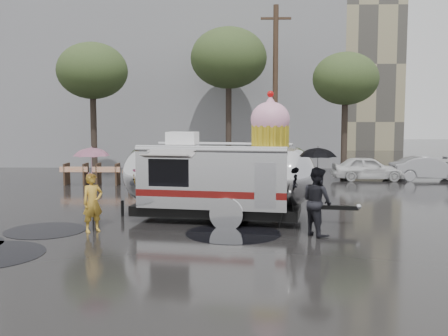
{
  "coord_description": "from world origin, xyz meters",
  "views": [
    {
      "loc": [
        0.48,
        -14.15,
        3.17
      ],
      "look_at": [
        0.08,
        1.76,
        1.61
      ],
      "focal_mm": 42.0,
      "sensor_mm": 36.0,
      "label": 1
    }
  ],
  "objects_px": {
    "person_right": "(317,201)",
    "tripod": "(285,196)",
    "person_left": "(93,203)",
    "airstream_trailer": "(220,174)"
  },
  "relations": [
    {
      "from": "person_right",
      "to": "tripod",
      "type": "relative_size",
      "value": 1.19
    },
    {
      "from": "person_left",
      "to": "person_right",
      "type": "bearing_deg",
      "value": -44.6
    },
    {
      "from": "tripod",
      "to": "person_right",
      "type": "bearing_deg",
      "value": -71.96
    },
    {
      "from": "person_right",
      "to": "tripod",
      "type": "xyz_separation_m",
      "value": [
        -0.79,
        0.85,
        0.0
      ]
    },
    {
      "from": "person_left",
      "to": "tripod",
      "type": "relative_size",
      "value": 1.05
    },
    {
      "from": "person_left",
      "to": "airstream_trailer",
      "type": "bearing_deg",
      "value": -15.14
    },
    {
      "from": "airstream_trailer",
      "to": "tripod",
      "type": "relative_size",
      "value": 4.76
    },
    {
      "from": "airstream_trailer",
      "to": "tripod",
      "type": "distance_m",
      "value": 2.26
    },
    {
      "from": "tripod",
      "to": "airstream_trailer",
      "type": "bearing_deg",
      "value": 122.47
    },
    {
      "from": "airstream_trailer",
      "to": "tripod",
      "type": "xyz_separation_m",
      "value": [
        1.86,
        -1.19,
        -0.49
      ]
    }
  ]
}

